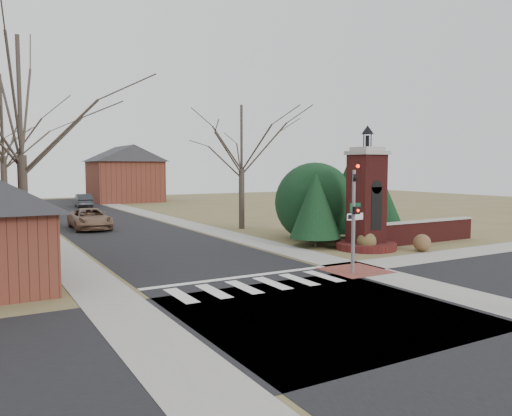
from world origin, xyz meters
TOP-DOWN VIEW (x-y plane):
  - ground at (0.00, 0.00)m, footprint 120.00×120.00m
  - main_street at (0.00, 22.00)m, footprint 8.00×70.00m
  - cross_street at (0.00, -3.00)m, footprint 120.00×8.00m
  - crosswalk_zone at (0.00, 0.80)m, footprint 8.00×2.20m
  - stop_bar at (0.00, 2.30)m, footprint 8.00×0.35m
  - sidewalk_right_main at (5.20, 22.00)m, footprint 2.00×60.00m
  - sidewalk_left at (-5.20, 22.00)m, footprint 2.00×60.00m
  - curb_apron at (4.80, 1.00)m, footprint 2.40×2.40m
  - traffic_signal_pole at (4.30, 0.57)m, footprint 0.28×0.41m
  - sign_post at (5.59, 1.99)m, footprint 0.90×0.07m
  - brick_gate_monument at (9.00, 4.99)m, footprint 3.20×3.20m
  - brick_garden_wall at (13.50, 5.00)m, footprint 7.50×0.50m
  - house_distant_right at (7.99, 47.99)m, footprint 8.80×8.80m
  - evergreen_near at (7.20, 7.00)m, footprint 2.80×2.80m
  - evergreen_mid at (10.50, 8.20)m, footprint 3.40×3.40m
  - evergreen_far at (12.50, 7.20)m, footprint 2.40×2.40m
  - evergreen_mass at (9.00, 9.50)m, footprint 4.80×4.80m
  - bare_tree_0 at (-7.00, 9.00)m, footprint 8.05×8.05m
  - bare_tree_1 at (-7.00, 22.00)m, footprint 8.40×8.40m
  - bare_tree_3 at (7.50, 16.00)m, footprint 7.00×7.00m
  - pickup_truck at (-1.81, 21.00)m, footprint 2.59×5.32m
  - distant_car at (1.60, 41.07)m, footprint 1.84×4.51m
  - dry_shrub_left at (8.60, 4.49)m, footprint 1.00×1.00m
  - dry_shrub_right at (11.00, 3.00)m, footprint 0.89×0.89m

SIDE VIEW (x-z plane):
  - ground at x=0.00m, z-range 0.00..0.00m
  - main_street at x=0.00m, z-range 0.00..0.01m
  - cross_street at x=0.00m, z-range 0.00..0.01m
  - crosswalk_zone at x=0.00m, z-range 0.00..0.02m
  - stop_bar at x=0.00m, z-range 0.00..0.02m
  - sidewalk_right_main at x=5.20m, z-range 0.00..0.02m
  - sidewalk_left at x=-5.20m, z-range 0.00..0.02m
  - curb_apron at x=4.80m, z-range 0.00..0.02m
  - dry_shrub_right at x=11.00m, z-range 0.00..0.89m
  - dry_shrub_left at x=8.60m, z-range 0.00..1.00m
  - brick_garden_wall at x=13.50m, z-range 0.01..1.31m
  - distant_car at x=1.60m, z-range 0.00..1.45m
  - pickup_truck at x=-1.81m, z-range 0.00..1.46m
  - evergreen_far at x=12.50m, z-range 0.25..3.55m
  - sign_post at x=5.59m, z-range 0.57..3.32m
  - brick_gate_monument at x=9.00m, z-range -1.07..5.40m
  - evergreen_near at x=7.20m, z-range 0.25..4.35m
  - evergreen_mass at x=9.00m, z-range 0.00..4.80m
  - traffic_signal_pole at x=4.30m, z-range 0.34..4.84m
  - evergreen_mid at x=10.50m, z-range 0.25..4.95m
  - house_distant_right at x=7.99m, z-range 0.00..7.30m
  - bare_tree_3 at x=7.50m, z-range 1.84..11.54m
  - bare_tree_0 at x=-7.00m, z-range 2.12..13.27m
  - bare_tree_1 at x=-7.00m, z-range 2.21..13.85m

